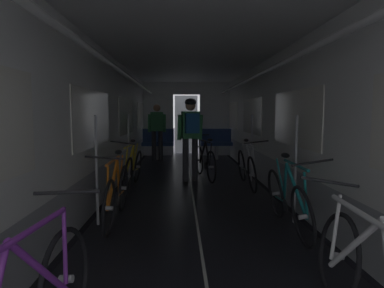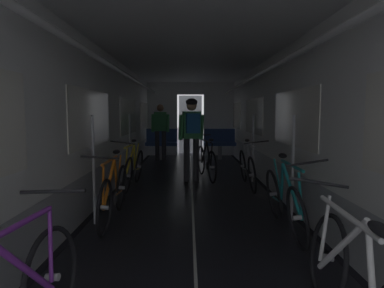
% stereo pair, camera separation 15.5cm
% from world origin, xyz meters
% --- Properties ---
extents(train_car_shell, '(3.14, 12.34, 2.57)m').
position_xyz_m(train_car_shell, '(-0.00, 3.60, 1.70)').
color(train_car_shell, black).
rests_on(train_car_shell, ground).
extents(bench_seat_far_left, '(0.98, 0.51, 0.95)m').
position_xyz_m(bench_seat_far_left, '(-0.90, 8.07, 0.57)').
color(bench_seat_far_left, gray).
rests_on(bench_seat_far_left, ground).
extents(bench_seat_far_right, '(0.98, 0.51, 0.95)m').
position_xyz_m(bench_seat_far_right, '(0.90, 8.07, 0.57)').
color(bench_seat_far_right, gray).
rests_on(bench_seat_far_right, ground).
extents(bicycle_white, '(0.44, 1.70, 0.96)m').
position_xyz_m(bicycle_white, '(0.95, -0.16, 0.38)').
color(bicycle_white, black).
rests_on(bicycle_white, ground).
extents(bicycle_yellow, '(0.44, 1.69, 0.95)m').
position_xyz_m(bicycle_yellow, '(-1.11, 4.16, 0.38)').
color(bicycle_yellow, black).
rests_on(bicycle_yellow, ground).
extents(bicycle_teal, '(0.44, 1.69, 0.96)m').
position_xyz_m(bicycle_teal, '(1.09, 1.82, 0.38)').
color(bicycle_teal, black).
rests_on(bicycle_teal, ground).
extents(bicycle_orange, '(0.44, 1.69, 0.95)m').
position_xyz_m(bicycle_orange, '(-1.05, 2.21, 0.38)').
color(bicycle_orange, black).
rests_on(bicycle_orange, ground).
extents(bicycle_silver, '(0.44, 1.69, 0.95)m').
position_xyz_m(bicycle_silver, '(1.07, 4.20, 0.38)').
color(bicycle_silver, black).
rests_on(bicycle_silver, ground).
extents(person_cyclist_aisle, '(0.56, 0.43, 1.73)m').
position_xyz_m(person_cyclist_aisle, '(-0.00, 4.77, 1.07)').
color(person_cyclist_aisle, '#2D2D33').
rests_on(person_cyclist_aisle, ground).
extents(bicycle_black_in_aisle, '(0.48, 1.67, 0.94)m').
position_xyz_m(bicycle_black_in_aisle, '(0.32, 5.03, 0.38)').
color(bicycle_black_in_aisle, black).
rests_on(bicycle_black_in_aisle, ground).
extents(person_standing_near_bench, '(0.53, 0.23, 1.69)m').
position_xyz_m(person_standing_near_bench, '(-0.90, 7.70, 0.98)').
color(person_standing_near_bench, '#2D2D33').
rests_on(person_standing_near_bench, ground).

